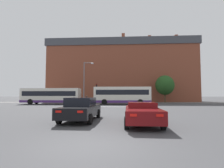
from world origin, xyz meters
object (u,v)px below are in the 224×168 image
Objects in this scene: traffic_light_far_left at (96,90)px; bus_crossing_lead at (122,95)px; car_roadster_right at (142,113)px; pedestrian_waiting at (87,98)px; car_saloon_left at (81,109)px; street_lamp_junction at (86,79)px; bus_crossing_trailing at (51,96)px; traffic_light_far_right at (142,92)px.

bus_crossing_lead is at bearing -50.04° from traffic_light_far_left.
car_roadster_right is 31.36m from pedestrian_waiting.
car_roadster_right is (3.97, -1.31, -0.10)m from car_saloon_left.
bus_crossing_trailing is at bearing 160.95° from street_lamp_junction.
street_lamp_junction is at bearing -78.88° from pedestrian_waiting.
bus_crossing_lead reaches higher than bus_crossing_trailing.
bus_crossing_trailing is at bearing -137.46° from traffic_light_far_left.
traffic_light_far_left is at bearing -47.46° from bus_crossing_trailing.
traffic_light_far_left is 9.67m from street_lamp_junction.
traffic_light_far_right is at bearing 41.28° from street_lamp_junction.
bus_crossing_trailing is 1.46× the size of street_lamp_junction.
car_saloon_left is 1.36× the size of traffic_light_far_right.
car_roadster_right is 1.14× the size of traffic_light_far_left.
pedestrian_waiting is (-5.54, 28.57, 0.17)m from car_saloon_left.
car_roadster_right is at bearing -68.83° from street_lamp_junction.
bus_crossing_trailing is 9.40m from pedestrian_waiting.
traffic_light_far_right is (3.36, 29.30, 1.77)m from car_roadster_right.
traffic_light_far_left is at bearing -179.33° from traffic_light_far_right.
traffic_light_far_right is (18.14, 7.17, 0.84)m from bus_crossing_trailing.
car_saloon_left is 29.10m from pedestrian_waiting.
bus_crossing_trailing reaches higher than car_roadster_right.
street_lamp_junction is at bearing -93.08° from traffic_light_far_left.
car_roadster_right is 26.63m from bus_crossing_trailing.
car_roadster_right is 30.12m from traffic_light_far_left.
pedestrian_waiting is (-8.29, 7.74, -0.79)m from bus_crossing_lead.
traffic_light_far_left reaches higher than bus_crossing_trailing.
car_roadster_right is 0.66× the size of street_lamp_junction.
street_lamp_junction reaches higher than traffic_light_far_left.
street_lamp_junction is at bearing -109.05° from bus_crossing_trailing.
bus_crossing_lead is (2.76, 20.84, 0.95)m from car_saloon_left.
bus_crossing_trailing reaches higher than pedestrian_waiting.
traffic_light_far_right is at bearing 0.67° from traffic_light_far_left.
bus_crossing_lead is 7.42m from street_lamp_junction.
bus_crossing_trailing is (-10.81, 20.82, 0.83)m from car_saloon_left.
traffic_light_far_right reaches higher than car_roadster_right.
pedestrian_waiting is at bearing 177.41° from traffic_light_far_right.
street_lamp_junction reaches higher than bus_crossing_trailing.
car_roadster_right is 29.55m from traffic_light_far_right.
car_saloon_left is 4.18m from car_roadster_right.
car_roadster_right is 1.37× the size of traffic_light_far_right.
pedestrian_waiting is at bearing 102.53° from car_saloon_left.
street_lamp_junction is at bearing -138.72° from traffic_light_far_right.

